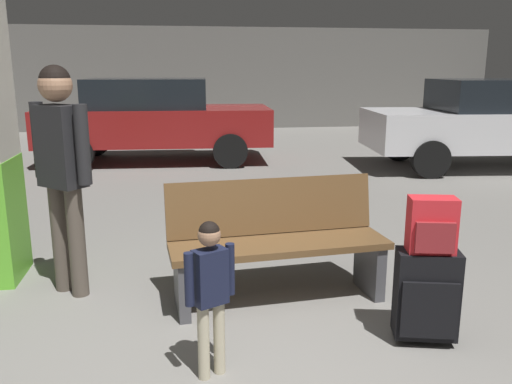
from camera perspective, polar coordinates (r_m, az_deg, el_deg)
ground_plane at (r=6.51m, az=-5.57°, el=-2.38°), size 18.00×18.00×0.10m
garage_back_wall at (r=15.13m, az=-7.73°, el=12.02°), size 18.00×0.12×2.80m
bench at (r=3.93m, az=2.29°, el=-5.41°), size 1.64×0.66×0.89m
suitcase at (r=3.52m, az=17.92°, el=-10.51°), size 0.42×0.31×0.60m
backpack_bright at (r=3.37m, az=18.47°, el=-3.47°), size 0.31×0.24×0.34m
child at (r=2.92m, az=-5.01°, el=-9.77°), size 0.28×0.17×0.91m
adult at (r=4.13m, az=-20.27°, el=3.58°), size 0.47×0.43×1.72m
parked_car_side at (r=9.96m, az=24.12°, el=6.97°), size 4.25×2.11×1.51m
parked_car_far at (r=9.93m, az=-10.89°, el=7.87°), size 4.19×1.97×1.51m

